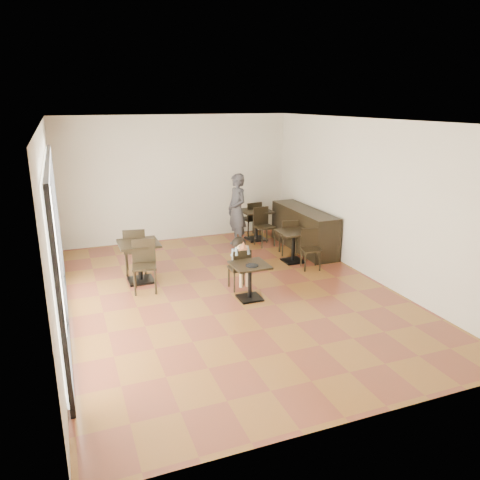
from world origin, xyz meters
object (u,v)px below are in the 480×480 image
child (239,263)px  chair_left_a (135,250)px  cafe_table_back (256,225)px  chair_mid_a (288,236)px  child_chair (239,268)px  chair_back_b (265,227)px  child_table (250,282)px  adult_patron (237,210)px  cafe_table_mid (293,247)px  chair_mid_b (311,250)px  chair_back_a (251,219)px  cafe_table_left (140,262)px  chair_left_b (144,267)px

child → chair_left_a: (-1.73, 1.61, -0.02)m
cafe_table_back → chair_mid_a: (0.24, -1.37, 0.03)m
child_chair → chair_back_b: bearing=-123.8°
cafe_table_back → chair_left_a: (-3.34, -1.34, 0.10)m
child_table → child: bearing=90.0°
child_table → cafe_table_back: (1.61, 3.51, 0.06)m
cafe_table_back → chair_left_a: bearing=-158.1°
child_chair → adult_patron: 2.87m
cafe_table_mid → chair_mid_b: size_ratio=0.83×
chair_back_a → chair_back_b: same height
cafe_table_left → chair_left_a: (0.00, 0.55, 0.08)m
child → chair_left_a: child is taller
cafe_table_mid → chair_mid_b: (0.15, -0.55, 0.07)m
cafe_table_left → cafe_table_back: bearing=29.5°
chair_left_b → cafe_table_mid: bearing=18.4°
cafe_table_left → chair_left_b: 0.56m
chair_left_a → child_chair: bearing=146.9°
cafe_table_mid → cafe_table_back: bearing=92.9°
child → chair_back_a: size_ratio=1.08×
chair_mid_a → chair_mid_b: bearing=103.4°
adult_patron → child: bearing=-27.7°
child_table → chair_left_b: bearing=148.5°
chair_left_a → cafe_table_mid: bearing=-179.7°
child → cafe_table_back: 3.37m
child_table → chair_left_a: chair_left_a is taller
child_table → chair_back_b: bearing=61.4°
child_chair → child: 0.11m
chair_left_a → chair_back_b: size_ratio=1.04×
child_chair → chair_back_a: 3.69m
child_table → child_chair: size_ratio=0.83×
cafe_table_back → chair_back_b: (0.00, -0.55, 0.08)m
cafe_table_mid → cafe_table_back: cafe_table_back is taller
cafe_table_back → chair_left_b: (-3.34, -2.44, 0.10)m
chair_back_b → cafe_table_mid: bearing=-93.7°
chair_mid_b → chair_left_b: size_ratio=0.87×
child_table → cafe_table_left: bearing=137.1°
chair_mid_a → chair_back_a: bearing=-68.6°
child → chair_back_a: 3.69m
cafe_table_back → chair_mid_b: bearing=-84.4°
child_chair → chair_back_a: bearing=-115.9°
chair_mid_a → chair_back_a: size_ratio=0.90×
adult_patron → chair_back_a: 1.03m
chair_mid_a → chair_back_b: (-0.24, 0.82, 0.05)m
child → chair_mid_a: (1.85, 1.59, -0.08)m
child_chair → cafe_table_left: 2.03m
adult_patron → chair_back_b: (0.65, -0.25, -0.43)m
chair_left_a → chair_back_a: 3.76m
child → chair_mid_a: 2.44m
chair_back_b → cafe_table_back: bearing=82.2°
chair_mid_b → chair_left_b: (-3.59, 0.03, 0.06)m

